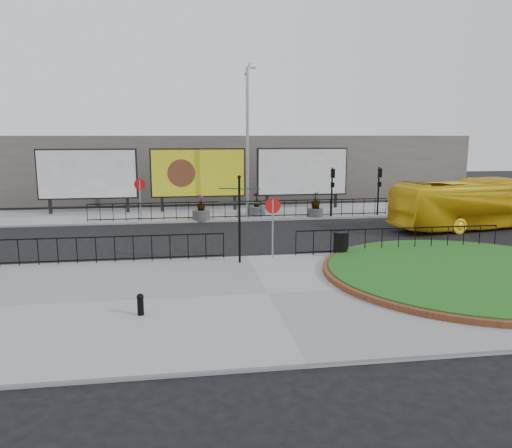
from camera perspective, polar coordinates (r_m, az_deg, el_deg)
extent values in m
plane|color=black|center=(20.80, -1.02, -4.00)|extent=(90.00, 90.00, 0.00)
cube|color=gray|center=(16.04, 1.36, -8.13)|extent=(30.00, 10.00, 0.12)
cube|color=gray|center=(32.49, -3.82, 1.25)|extent=(44.00, 6.00, 0.12)
cylinder|color=brown|center=(19.56, 23.10, -5.12)|extent=(10.40, 10.40, 0.18)
cylinder|color=#174713|center=(19.55, 23.10, -5.06)|extent=(10.00, 10.00, 0.22)
cylinder|color=gray|center=(29.73, -13.08, 2.63)|extent=(0.07, 0.07, 2.40)
cylinder|color=#AD0B0B|center=(29.62, -13.15, 4.45)|extent=(0.64, 0.03, 0.64)
cylinder|color=white|center=(29.64, -13.15, 4.45)|extent=(0.50, 0.03, 0.50)
cylinder|color=gray|center=(20.28, 1.91, -0.55)|extent=(0.07, 0.07, 2.40)
cylinder|color=#AD0B0B|center=(20.13, 1.93, 2.11)|extent=(0.64, 0.03, 0.64)
cylinder|color=white|center=(20.15, 1.92, 2.12)|extent=(0.50, 0.03, 0.50)
cube|color=black|center=(34.30, -22.45, 1.92)|extent=(0.18, 0.18, 1.00)
cube|color=black|center=(33.47, -14.45, 2.18)|extent=(0.18, 0.18, 1.00)
cube|color=black|center=(33.60, -18.69, 5.43)|extent=(6.20, 0.25, 3.20)
cube|color=white|center=(33.44, -18.74, 5.41)|extent=(6.00, 0.06, 3.00)
cube|color=black|center=(33.32, -10.68, 2.29)|extent=(0.18, 0.18, 1.00)
cube|color=black|center=(33.48, -2.44, 2.50)|extent=(0.18, 0.18, 1.00)
cube|color=black|center=(33.10, -6.62, 5.84)|extent=(6.20, 0.25, 3.20)
cube|color=#CFD71E|center=(32.94, -6.61, 5.82)|extent=(6.00, 0.06, 3.00)
cube|color=black|center=(33.79, 1.28, 2.58)|extent=(0.18, 0.18, 1.00)
cube|color=black|center=(34.92, 9.07, 2.70)|extent=(0.18, 0.18, 1.00)
cube|color=black|center=(34.07, 5.29, 5.98)|extent=(6.20, 0.25, 3.20)
cube|color=white|center=(33.92, 5.36, 5.96)|extent=(6.00, 0.06, 3.00)
cylinder|color=gray|center=(31.27, -0.99, 9.32)|extent=(0.18, 0.18, 9.00)
cylinder|color=gray|center=(31.50, -1.01, 17.25)|extent=(0.43, 0.10, 0.77)
cube|color=gray|center=(31.56, -0.35, 17.42)|extent=(0.35, 0.15, 0.12)
cylinder|color=black|center=(30.98, 8.65, 3.63)|extent=(0.10, 0.10, 3.00)
cube|color=black|center=(30.75, 8.78, 5.74)|extent=(0.22, 0.18, 0.55)
cube|color=black|center=(30.82, 8.74, 4.44)|extent=(0.20, 0.16, 0.30)
cylinder|color=black|center=(31.99, 13.80, 3.66)|extent=(0.10, 0.10, 3.00)
cube|color=black|center=(31.78, 13.97, 5.69)|extent=(0.22, 0.18, 0.55)
cube|color=black|center=(31.83, 13.92, 4.44)|extent=(0.20, 0.16, 0.30)
cube|color=#645F57|center=(42.15, -5.01, 6.63)|extent=(40.00, 10.00, 5.00)
cylinder|color=black|center=(19.41, -1.90, 0.34)|extent=(0.09, 0.09, 3.32)
sphere|color=black|center=(19.19, -1.93, 5.39)|extent=(0.15, 0.15, 0.15)
cube|color=black|center=(19.33, -3.13, 4.07)|extent=(0.78, 0.40, 0.03)
cube|color=black|center=(19.20, -0.69, 4.05)|extent=(0.79, 0.29, 0.03)
cube|color=black|center=(19.35, -3.13, 2.49)|extent=(0.79, 0.33, 0.03)
cube|color=black|center=(19.21, -0.71, 2.45)|extent=(0.78, 0.40, 0.03)
cylinder|color=black|center=(14.48, -13.06, -9.14)|extent=(0.18, 0.18, 0.50)
sphere|color=black|center=(14.39, -13.10, -8.13)|extent=(0.20, 0.20, 0.20)
cylinder|color=black|center=(20.93, 9.63, -2.36)|extent=(0.58, 0.58, 0.96)
cylinder|color=black|center=(20.83, 9.67, -0.98)|extent=(0.62, 0.62, 0.06)
imported|color=gold|center=(29.75, 23.82, 2.11)|extent=(10.03, 3.89, 2.72)
cylinder|color=#4C4C4F|center=(29.79, -6.28, 1.04)|extent=(1.03, 1.03, 0.54)
imported|color=#174713|center=(29.68, -6.31, 2.43)|extent=(0.72, 0.72, 0.93)
cylinder|color=#4C4C4F|center=(31.13, 0.09, 1.51)|extent=(1.06, 1.06, 0.55)
imported|color=#174713|center=(31.03, 0.09, 2.79)|extent=(0.62, 0.62, 0.85)
cylinder|color=#4C4C4F|center=(30.92, 6.80, 1.32)|extent=(0.94, 0.94, 0.49)
imported|color=#174713|center=(30.81, 6.83, 2.75)|extent=(0.82, 0.82, 1.06)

